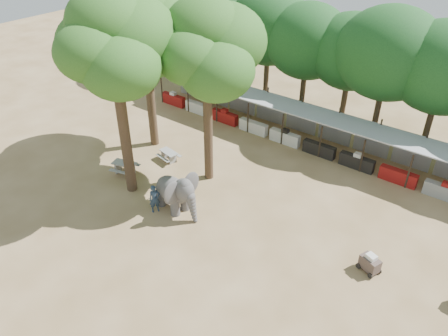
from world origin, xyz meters
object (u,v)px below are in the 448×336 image
Objects in this scene: yard_tree_center at (113,43)px; picnic_table_near at (125,166)px; yard_tree_back at (207,47)px; elephant at (176,192)px; yard_tree_left at (145,31)px; picnic_table_far at (169,155)px; cart_front at (370,263)px; handler at (155,199)px.

yard_tree_center is 6.22× the size of picnic_table_near.
yard_tree_back is 3.34× the size of elephant.
picnic_table_near is (1.43, -4.22, -7.68)m from yard_tree_left.
elephant reaches higher than picnic_table_near.
yard_tree_center reaches higher than picnic_table_far.
cart_front reaches higher than picnic_table_far.
yard_tree_back is (6.00, -1.00, 0.34)m from yard_tree_left.
picnic_table_near is at bearing -154.53° from cart_front.
cart_front is (15.05, -1.54, 0.06)m from picnic_table_far.
handler is (-0.09, -4.87, -7.66)m from yard_tree_back.
yard_tree_back is at bearing 30.13° from handler.
handler is at bearing -16.64° from yard_tree_center.
yard_tree_left is 8.88m from picnic_table_near.
elephant reaches higher than cart_front.
picnic_table_far is at bearing -165.29° from cart_front.
yard_tree_left is at bearing 151.78° from elephant.
yard_tree_back reaches higher than yard_tree_left.
yard_tree_center is 7.49× the size of picnic_table_far.
picnic_table_near is at bearing -71.29° from yard_tree_left.
yard_tree_center is 6.79× the size of handler.
yard_tree_back is 8.33m from elephant.
yard_tree_back reaches higher than elephant.
yard_tree_back reaches higher than picnic_table_far.
yard_tree_back reaches higher than handler.
elephant is at bearing -78.17° from yard_tree_back.
handler is at bearing -36.64° from picnic_table_near.
cart_front is (17.66, -2.82, -7.69)m from yard_tree_left.
yard_tree_center reaches higher than handler.
yard_tree_back is 9.78m from picnic_table_near.
yard_tree_left reaches higher than elephant.
picnic_table_near is (-4.57, -3.22, -8.02)m from yard_tree_back.
yard_tree_center is at bearing -150.98° from cart_front.
picnic_table_near is (-4.48, 1.65, -0.36)m from handler.
picnic_table_far is at bearing 66.90° from handler.
handler is (5.91, -5.87, -7.31)m from yard_tree_left.
cart_front is (11.66, -1.82, -8.03)m from yard_tree_back.
yard_tree_left is at bearing 92.34° from picnic_table_near.
yard_tree_back is 9.16× the size of cart_front.
yard_tree_center reaches higher than yard_tree_left.
yard_tree_center reaches higher than yard_tree_back.
handler is at bearing -128.83° from elephant.
yard_tree_left reaches higher than handler.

